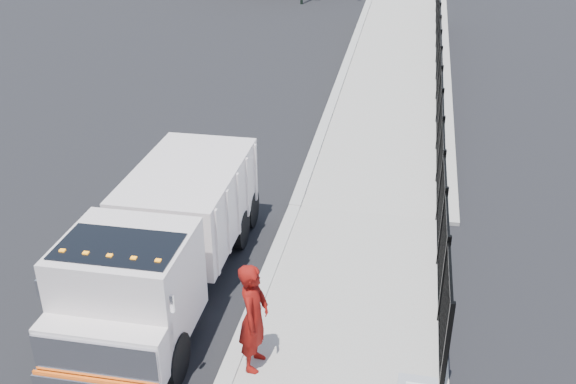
# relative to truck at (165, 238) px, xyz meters

# --- Properties ---
(ground) EXTENTS (120.00, 120.00, 0.00)m
(ground) POSITION_rel_truck_xyz_m (1.84, 0.03, -1.32)
(ground) COLOR black
(ground) RESTS_ON ground
(sidewalk) EXTENTS (3.55, 12.00, 0.12)m
(sidewalk) POSITION_rel_truck_xyz_m (3.77, -1.97, -1.26)
(sidewalk) COLOR #9E998E
(sidewalk) RESTS_ON ground
(curb) EXTENTS (0.30, 12.00, 0.16)m
(curb) POSITION_rel_truck_xyz_m (1.84, -1.97, -1.24)
(curb) COLOR #ADAAA3
(curb) RESTS_ON ground
(ramp) EXTENTS (3.95, 24.06, 3.19)m
(ramp) POSITION_rel_truck_xyz_m (3.97, 16.03, -1.32)
(ramp) COLOR #9E998E
(ramp) RESTS_ON ground
(iron_fence) EXTENTS (0.10, 28.00, 1.80)m
(iron_fence) POSITION_rel_truck_xyz_m (5.39, 12.03, -0.42)
(iron_fence) COLOR black
(iron_fence) RESTS_ON ground
(truck) EXTENTS (2.32, 6.86, 2.34)m
(truck) POSITION_rel_truck_xyz_m (0.00, 0.00, 0.00)
(truck) COLOR black
(truck) RESTS_ON ground
(worker) EXTENTS (0.51, 0.75, 2.01)m
(worker) POSITION_rel_truck_xyz_m (2.25, -1.85, -0.19)
(worker) COLOR maroon
(worker) RESTS_ON sidewalk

